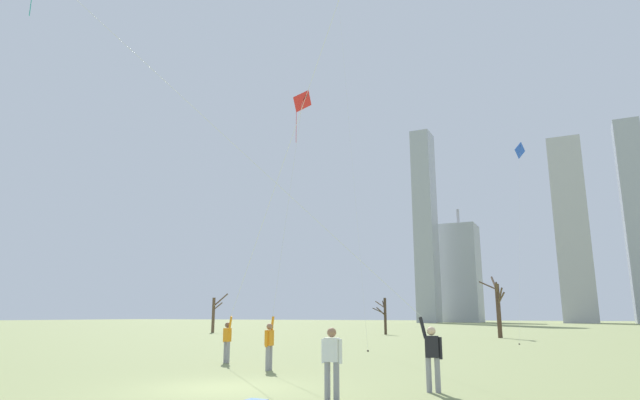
# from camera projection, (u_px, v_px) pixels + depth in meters

# --- Properties ---
(ground_plane) EXTENTS (400.00, 400.00, 0.00)m
(ground_plane) POSITION_uv_depth(u_px,v_px,m) (222.00, 388.00, 14.08)
(ground_plane) COLOR #848E56
(kite_flyer_far_back_white) EXTENTS (10.46, 7.83, 14.65)m
(kite_flyer_far_back_white) POSITION_uv_depth(u_px,v_px,m) (239.00, 303.00, 20.80)
(kite_flyer_far_back_white) COLOR gray
(kite_flyer_far_back_white) RESTS_ON ground
(kite_flyer_midfield_center_red) EXTENTS (1.15, 4.63, 12.28)m
(kite_flyer_midfield_center_red) POSITION_uv_depth(u_px,v_px,m) (276.00, 292.00, 19.75)
(kite_flyer_midfield_center_red) COLOR gray
(kite_flyer_midfield_center_red) RESTS_ON ground
(kite_flyer_foreground_left_teal) EXTENTS (10.49, 5.55, 12.34)m
(kite_flyer_foreground_left_teal) POSITION_uv_depth(u_px,v_px,m) (375.00, 298.00, 13.68)
(kite_flyer_foreground_left_teal) COLOR gray
(kite_flyer_foreground_left_teal) RESTS_ON ground
(bystander_strolling_midfield) EXTENTS (0.51, 0.23, 1.62)m
(bystander_strolling_midfield) POSITION_uv_depth(u_px,v_px,m) (332.00, 359.00, 12.24)
(bystander_strolling_midfield) COLOR gray
(bystander_strolling_midfield) RESTS_ON ground
(distant_kite_low_near_trees_blue) EXTENTS (1.26, 3.09, 14.77)m
(distant_kite_low_near_trees_blue) POSITION_uv_depth(u_px,v_px,m) (520.00, 160.00, 39.50)
(distant_kite_low_near_trees_blue) COLOR blue
(distant_kite_low_near_trees_blue) RESTS_ON ground
(bare_tree_right_of_center) EXTENTS (1.34, 2.22, 4.41)m
(bare_tree_right_of_center) POSITION_uv_depth(u_px,v_px,m) (214.00, 313.00, 59.86)
(bare_tree_right_of_center) COLOR brown
(bare_tree_right_of_center) RESTS_ON ground
(bare_tree_left_of_center) EXTENTS (2.42, 3.03, 5.38)m
(bare_tree_left_of_center) POSITION_uv_depth(u_px,v_px,m) (498.00, 306.00, 45.89)
(bare_tree_left_of_center) COLOR #4C3828
(bare_tree_left_of_center) RESTS_ON ground
(bare_tree_center) EXTENTS (1.54, 2.33, 3.67)m
(bare_tree_center) POSITION_uv_depth(u_px,v_px,m) (384.00, 314.00, 53.76)
(bare_tree_center) COLOR #423326
(bare_tree_center) RESTS_ON ground
(skyline_slender_spire) EXTENTS (6.00, 7.03, 50.98)m
(skyline_slender_spire) POSITION_uv_depth(u_px,v_px,m) (637.00, 219.00, 131.25)
(skyline_slender_spire) COLOR #9EA3AD
(skyline_slender_spire) RESTS_ON ground
(skyline_mid_tower_left) EXTENTS (8.14, 11.93, 47.92)m
(skyline_mid_tower_left) POSITION_uv_depth(u_px,v_px,m) (572.00, 230.00, 138.22)
(skyline_mid_tower_left) COLOR #B2B2B7
(skyline_mid_tower_left) RESTS_ON ground
(skyline_short_annex) EXTENTS (5.13, 7.36, 52.42)m
(skyline_short_annex) POSITION_uv_depth(u_px,v_px,m) (426.00, 225.00, 144.18)
(skyline_short_annex) COLOR #9EA3AD
(skyline_short_annex) RESTS_ON ground
(skyline_squat_block) EXTENTS (10.10, 10.45, 32.57)m
(skyline_squat_block) POSITION_uv_depth(u_px,v_px,m) (461.00, 273.00, 151.39)
(skyline_squat_block) COLOR #9EA3AD
(skyline_squat_block) RESTS_ON ground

